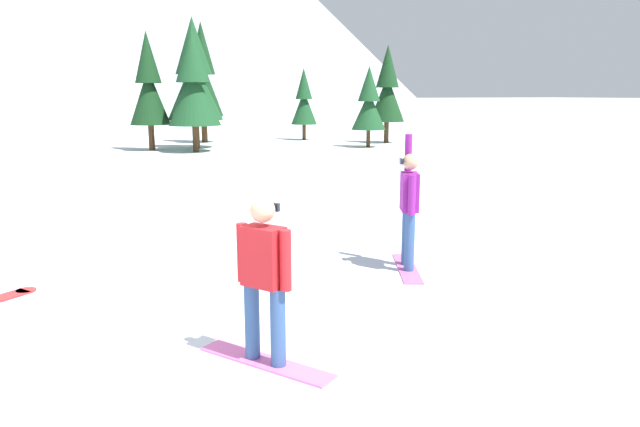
# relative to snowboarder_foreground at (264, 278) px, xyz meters

# --- Properties ---
(ground_plane) EXTENTS (800.00, 800.00, 0.00)m
(ground_plane) POSITION_rel_snowboarder_foreground_xyz_m (-0.40, -0.13, -0.88)
(ground_plane) COLOR silver
(snowboarder_foreground) EXTENTS (1.07, 1.41, 1.67)m
(snowboarder_foreground) POSITION_rel_snowboarder_foreground_xyz_m (0.00, 0.00, 0.00)
(snowboarder_foreground) COLOR pink
(snowboarder_foreground) RESTS_ON ground_plane
(snowboarder_midground) EXTENTS (0.89, 1.52, 2.03)m
(snowboarder_midground) POSITION_rel_snowboarder_foreground_xyz_m (2.98, 2.19, 0.08)
(snowboarder_midground) COLOR pink
(snowboarder_midground) RESTS_ON ground_plane
(pine_tree_short) EXTENTS (2.38, 2.38, 5.54)m
(pine_tree_short) POSITION_rel_snowboarder_foreground_xyz_m (3.80, 21.93, 2.14)
(pine_tree_short) COLOR #472D19
(pine_tree_short) RESTS_ON ground_plane
(pine_tree_broad) EXTENTS (1.87, 1.87, 5.50)m
(pine_tree_broad) POSITION_rel_snowboarder_foreground_xyz_m (2.04, 23.55, 2.12)
(pine_tree_broad) COLOR #472D19
(pine_tree_broad) RESTS_ON ground_plane
(pine_tree_leaning) EXTENTS (2.16, 2.16, 6.48)m
(pine_tree_leaning) POSITION_rel_snowboarder_foreground_xyz_m (5.38, 27.29, 2.65)
(pine_tree_leaning) COLOR #472D19
(pine_tree_leaning) RESTS_ON ground_plane
(pine_tree_slender) EXTENTS (1.72, 1.72, 4.00)m
(pine_tree_slender) POSITION_rel_snowboarder_foreground_xyz_m (12.31, 21.01, 1.31)
(pine_tree_slender) COLOR #472D19
(pine_tree_slender) RESTS_ON ground_plane
(pine_tree_young) EXTENTS (1.50, 1.50, 4.12)m
(pine_tree_young) POSITION_rel_snowboarder_foreground_xyz_m (11.12, 26.76, 1.37)
(pine_tree_young) COLOR #472D19
(pine_tree_young) RESTS_ON ground_plane
(pine_tree_tall) EXTENTS (2.69, 2.69, 6.28)m
(pine_tree_tall) POSITION_rel_snowboarder_foreground_xyz_m (4.25, 23.96, 2.55)
(pine_tree_tall) COLOR #472D19
(pine_tree_tall) RESTS_ON ground_plane
(pine_tree_twin) EXTENTS (1.92, 1.92, 5.24)m
(pine_tree_twin) POSITION_rel_snowboarder_foreground_xyz_m (14.51, 23.04, 1.98)
(pine_tree_twin) COLOR #472D19
(pine_tree_twin) RESTS_ON ground_plane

